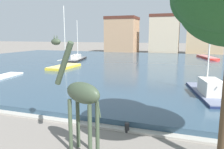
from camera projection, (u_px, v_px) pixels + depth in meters
name	position (u px, v px, depth m)	size (l,w,h in m)	color
harbor_water	(146.00, 66.00, 35.48)	(77.72, 48.24, 0.43)	#334C60
quay_edge_coping	(70.00, 122.00, 12.80)	(77.72, 0.50, 0.12)	#ADA89E
giraffe_statue	(80.00, 94.00, 9.18)	(2.81, 1.41, 5.04)	#3D4C38
sailboat_black	(78.00, 60.00, 41.42)	(3.64, 9.46, 7.73)	black
sailboat_navy	(206.00, 92.00, 17.72)	(3.52, 8.55, 5.89)	navy
sailboat_yellow	(66.00, 67.00, 31.97)	(2.41, 6.77, 9.03)	gold
sailboat_red	(209.00, 59.00, 43.70)	(4.03, 9.78, 7.43)	red
mooring_bollard	(127.00, 128.00, 11.53)	(0.24, 0.24, 0.50)	#232326
townhouse_end_terrace	(122.00, 35.00, 63.10)	(8.51, 7.80, 10.17)	tan
townhouse_corner_house	(165.00, 34.00, 60.36)	(7.74, 6.74, 10.56)	#C6B293
townhouse_narrow_midrow	(205.00, 30.00, 57.44)	(9.02, 6.01, 12.74)	tan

